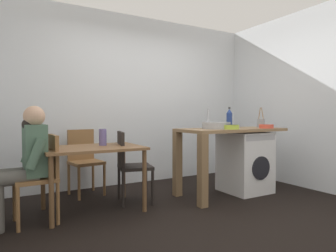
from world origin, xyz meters
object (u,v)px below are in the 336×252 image
(washing_machine, at_px, (245,162))
(mixing_bowl, at_px, (231,127))
(dining_table, at_px, (93,155))
(chair_opposite, at_px, (129,163))
(chair_person_seat, at_px, (43,173))
(chair_spare_by_wall, at_px, (84,158))
(seated_person, at_px, (26,158))
(bottle_tall_green, at_px, (229,119))
(utensil_crock, at_px, (261,123))
(colander, at_px, (266,126))
(vase, at_px, (103,137))

(washing_machine, bearing_deg, mixing_bowl, -155.98)
(dining_table, relative_size, chair_opposite, 1.22)
(chair_person_seat, relative_size, chair_spare_by_wall, 1.00)
(seated_person, xyz_separation_m, bottle_tall_green, (2.62, -0.04, 0.38))
(bottle_tall_green, xyz_separation_m, utensil_crock, (0.59, -0.04, -0.06))
(dining_table, distance_m, colander, 2.39)
(dining_table, relative_size, chair_spare_by_wall, 1.22)
(chair_opposite, height_order, seated_person, seated_person)
(mixing_bowl, relative_size, vase, 1.06)
(utensil_crock, relative_size, colander, 1.50)
(vase, bearing_deg, seated_person, -166.61)
(utensil_crock, height_order, colander, utensil_crock)
(chair_person_seat, xyz_separation_m, washing_machine, (2.68, -0.14, -0.08))
(chair_person_seat, relative_size, colander, 4.50)
(bottle_tall_green, bearing_deg, mixing_bowl, -127.71)
(chair_opposite, distance_m, bottle_tall_green, 1.55)
(mixing_bowl, bearing_deg, washing_machine, 24.02)
(chair_spare_by_wall, distance_m, bottle_tall_green, 2.12)
(vase, bearing_deg, chair_person_seat, -164.21)
(dining_table, height_order, chair_opposite, chair_opposite)
(chair_spare_by_wall, xyz_separation_m, utensil_crock, (2.42, -0.96, 0.48))
(dining_table, distance_m, utensil_crock, 2.54)
(mixing_bowl, xyz_separation_m, vase, (-1.55, 0.53, -0.11))
(chair_person_seat, xyz_separation_m, seated_person, (-0.16, -0.01, 0.16))
(chair_opposite, height_order, utensil_crock, utensil_crock)
(chair_opposite, bearing_deg, utensil_crock, 95.32)
(chair_spare_by_wall, distance_m, mixing_bowl, 2.06)
(chair_spare_by_wall, relative_size, colander, 4.50)
(chair_opposite, bearing_deg, washing_machine, 92.03)
(chair_spare_by_wall, height_order, vase, vase)
(chair_opposite, relative_size, seated_person, 0.75)
(colander, bearing_deg, dining_table, 168.94)
(seated_person, bearing_deg, chair_opposite, -84.40)
(chair_person_seat, relative_size, seated_person, 0.75)
(mixing_bowl, height_order, colander, mixing_bowl)
(washing_machine, bearing_deg, colander, -49.26)
(bottle_tall_green, bearing_deg, chair_spare_by_wall, 153.24)
(bottle_tall_green, distance_m, vase, 1.80)
(utensil_crock, distance_m, vase, 2.38)
(washing_machine, xyz_separation_m, bottle_tall_green, (-0.22, 0.09, 0.62))
(chair_opposite, distance_m, seated_person, 1.21)
(chair_person_seat, height_order, vase, vase)
(dining_table, bearing_deg, chair_spare_by_wall, 83.51)
(chair_spare_by_wall, relative_size, bottle_tall_green, 3.02)
(seated_person, bearing_deg, colander, -99.16)
(chair_opposite, height_order, bottle_tall_green, bottle_tall_green)
(bottle_tall_green, bearing_deg, washing_machine, -21.63)
(seated_person, relative_size, bottle_tall_green, 4.03)
(dining_table, height_order, bottle_tall_green, bottle_tall_green)
(chair_spare_by_wall, height_order, bottle_tall_green, bottle_tall_green)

